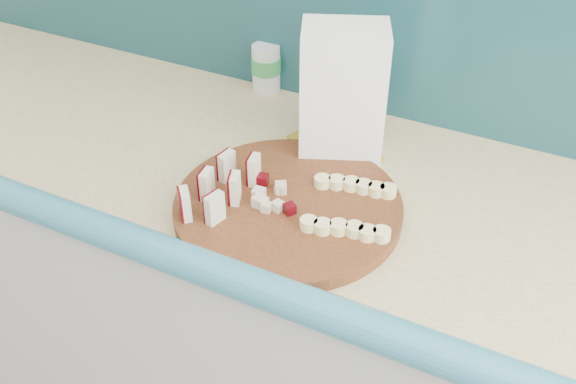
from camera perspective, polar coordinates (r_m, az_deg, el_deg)
The scene contains 8 objects.
kitchen_counter at distance 1.52m, azimuth 1.29°, elevation -12.41°, with size 2.20×0.63×0.91m.
cutting_board at distance 1.11m, azimuth 0.00°, elevation -1.33°, with size 0.40×0.40×0.02m, color #451E0E.
apple_wedges at distance 1.10m, azimuth -6.05°, elevation 0.51°, with size 0.08×0.17×0.05m.
apple_chunks at distance 1.10m, azimuth -1.23°, elevation -0.27°, with size 0.07×0.06×0.02m.
banana_slices at distance 1.08m, azimuth 5.61°, elevation -1.26°, with size 0.17×0.17×0.02m.
flour_bag at distance 1.20m, azimuth 4.86°, elevation 8.58°, with size 0.15×0.11×0.26m, color white.
canister at distance 1.47m, azimuth -1.96°, elevation 11.03°, with size 0.07×0.07×0.11m.
banana_peel at distance 1.33m, azimuth 4.74°, elevation 5.32°, with size 0.21×0.17×0.01m.
Camera 1 is at (0.51, 0.61, 1.62)m, focal length 40.00 mm.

